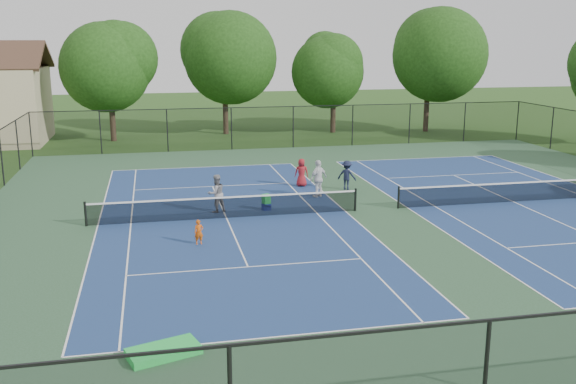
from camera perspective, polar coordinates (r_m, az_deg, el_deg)
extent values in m
plane|color=#234716|center=(30.04, 7.90, -1.57)|extent=(140.00, 140.00, 0.00)
cube|color=#2A4B2C|center=(30.04, 7.90, -1.56)|extent=(36.00, 36.00, 0.01)
cube|color=navy|center=(28.47, -5.49, -2.32)|extent=(10.97, 23.77, 0.00)
cube|color=white|center=(40.00, -7.47, 2.22)|extent=(10.97, 0.06, 0.00)
cube|color=white|center=(17.44, -0.83, -12.73)|extent=(10.97, 0.06, 0.00)
cube|color=white|center=(28.42, -16.55, -2.85)|extent=(0.06, 23.77, 0.00)
cube|color=white|center=(29.56, 5.13, -1.71)|extent=(0.06, 23.77, 0.00)
cube|color=white|center=(28.33, -13.79, -2.72)|extent=(0.06, 23.77, 0.00)
cube|color=white|center=(29.20, 2.56, -1.86)|extent=(0.06, 23.77, 0.00)
cube|color=white|center=(34.65, -6.72, 0.50)|extent=(8.23, 0.06, 0.00)
cube|color=white|center=(22.43, -3.58, -6.66)|extent=(8.23, 0.06, 0.00)
cube|color=white|center=(28.47, -5.49, -2.31)|extent=(0.06, 12.80, 0.00)
cylinder|color=black|center=(28.33, -17.56, -1.88)|extent=(0.10, 0.10, 1.07)
cylinder|color=black|center=(29.57, 6.01, -0.69)|extent=(0.10, 0.10, 1.07)
cube|color=black|center=(28.35, -5.51, -1.42)|extent=(11.90, 0.01, 0.90)
cube|color=white|center=(28.24, -5.53, -0.48)|extent=(11.90, 0.04, 0.07)
cube|color=navy|center=(33.04, 19.40, -0.83)|extent=(10.97, 23.77, 0.00)
cube|color=white|center=(43.36, 11.32, 2.94)|extent=(10.97, 0.06, 0.00)
cube|color=white|center=(30.57, 10.57, -1.38)|extent=(0.06, 23.77, 0.00)
cube|color=white|center=(31.12, 12.90, -1.24)|extent=(0.06, 23.77, 0.00)
cube|color=white|center=(38.48, 14.51, 1.46)|extent=(8.23, 0.06, 0.00)
cube|color=white|center=(33.03, 19.40, -0.82)|extent=(0.06, 12.80, 0.00)
cylinder|color=black|center=(30.27, 9.80, -0.48)|extent=(0.10, 0.10, 1.07)
cube|color=black|center=(32.93, 19.46, -0.05)|extent=(11.90, 0.01, 0.90)
cube|color=white|center=(32.83, 19.53, 0.76)|extent=(11.90, 0.04, 0.07)
cylinder|color=black|center=(46.37, -21.89, 4.76)|extent=(0.08, 0.08, 3.00)
cylinder|color=black|center=(45.81, -16.33, 5.09)|extent=(0.08, 0.08, 3.00)
cylinder|color=black|center=(45.68, -10.67, 5.38)|extent=(0.08, 0.08, 3.00)
cylinder|color=black|center=(46.01, -5.04, 5.61)|extent=(0.08, 0.08, 3.00)
cylinder|color=black|center=(46.76, 0.47, 5.79)|extent=(0.08, 0.08, 3.00)
cylinder|color=black|center=(47.93, 5.75, 5.91)|extent=(0.08, 0.08, 3.00)
cylinder|color=black|center=(49.47, 10.75, 5.98)|extent=(0.08, 0.08, 3.00)
cylinder|color=black|center=(51.37, 15.42, 6.00)|extent=(0.08, 0.08, 3.00)
cylinder|color=black|center=(53.58, 19.72, 5.98)|extent=(0.08, 0.08, 3.00)
cylinder|color=black|center=(37.63, -24.11, 2.75)|extent=(0.08, 0.08, 3.00)
cylinder|color=black|center=(49.84, 22.41, 5.26)|extent=(0.08, 0.08, 3.00)
cylinder|color=black|center=(41.99, -22.89, 3.86)|extent=(0.08, 0.08, 3.00)
cube|color=black|center=(46.76, 0.47, 5.79)|extent=(36.00, 0.01, 3.00)
cube|color=black|center=(46.58, 0.47, 7.62)|extent=(36.00, 0.05, 0.05)
cylinder|color=#2D2116|center=(51.67, -15.35, 6.48)|extent=(0.44, 0.44, 3.78)
sphere|color=#19380F|center=(51.38, -15.61, 10.64)|extent=(6.80, 6.80, 6.80)
sphere|color=#19380F|center=(51.36, -15.66, 11.38)|extent=(5.58, 5.58, 5.58)
sphere|color=#19380F|center=(51.34, -15.70, 12.12)|extent=(4.35, 4.35, 4.35)
cylinder|color=#2D2116|center=(53.88, -5.58, 7.35)|extent=(0.44, 0.44, 4.14)
sphere|color=#19380F|center=(53.61, -5.69, 11.77)|extent=(7.60, 7.60, 7.60)
sphere|color=#19380F|center=(53.60, -5.70, 12.44)|extent=(6.23, 6.23, 6.23)
sphere|color=#19380F|center=(53.59, -5.72, 13.11)|extent=(4.86, 4.86, 4.86)
cylinder|color=#2D2116|center=(54.70, 4.03, 7.09)|extent=(0.44, 0.44, 3.42)
sphere|color=#19380F|center=(54.43, 4.08, 10.61)|extent=(6.00, 6.00, 6.00)
sphere|color=#19380F|center=(54.40, 4.10, 11.35)|extent=(4.92, 4.92, 4.92)
sphere|color=#19380F|center=(54.38, 4.11, 12.09)|extent=(3.84, 3.84, 3.84)
cylinder|color=#2D2116|center=(56.46, 12.22, 7.48)|extent=(0.44, 0.44, 4.32)
sphere|color=#19380F|center=(56.20, 12.44, 11.85)|extent=(7.80, 7.80, 7.80)
sphere|color=#19380F|center=(56.19, 12.47, 12.47)|extent=(6.40, 6.40, 6.40)
sphere|color=#19380F|center=(56.18, 12.50, 13.10)|extent=(4.99, 4.99, 4.99)
imported|color=#D9540E|center=(24.89, -7.93, -3.56)|extent=(0.38, 0.28, 0.98)
imported|color=gray|center=(29.34, -6.39, -0.13)|extent=(1.04, 0.94, 1.75)
imported|color=white|center=(31.98, 2.72, 1.21)|extent=(1.19, 0.97, 1.89)
imported|color=#171C34|center=(33.71, 5.25, 1.50)|extent=(1.15, 1.03, 1.55)
imported|color=maroon|center=(34.34, 1.21, 1.74)|extent=(0.79, 0.57, 1.51)
cube|color=navy|center=(29.67, -1.95, -1.32)|extent=(0.44, 0.40, 0.32)
cube|color=green|center=(29.57, -1.95, -0.61)|extent=(0.42, 0.39, 0.43)
cube|color=green|center=(16.79, -11.00, -13.72)|extent=(1.95, 1.38, 0.21)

